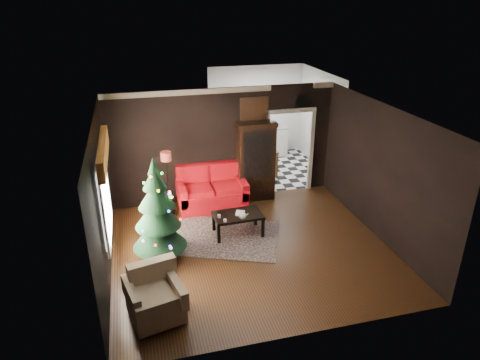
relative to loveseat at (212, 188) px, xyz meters
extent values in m
plane|color=black|center=(0.40, -2.05, -0.50)|extent=(5.50, 5.50, 0.00)
plane|color=white|center=(0.40, -2.05, 2.30)|extent=(5.50, 5.50, 0.00)
plane|color=black|center=(0.40, 0.45, 0.90)|extent=(5.50, 0.00, 5.50)
plane|color=black|center=(0.40, -4.55, 0.90)|extent=(5.50, 0.00, 5.50)
plane|color=black|center=(-2.35, -2.05, 0.90)|extent=(0.00, 5.50, 5.50)
plane|color=black|center=(3.15, -2.05, 0.90)|extent=(0.00, 5.50, 5.50)
cube|color=white|center=(-2.31, -1.85, 0.95)|extent=(0.05, 1.60, 1.40)
cube|color=#A06029|center=(-2.23, -1.85, 1.77)|extent=(0.12, 2.10, 0.35)
plane|color=silver|center=(2.10, 1.95, -0.50)|extent=(3.00, 3.00, 0.00)
cube|color=white|center=(2.10, 3.40, 1.20)|extent=(0.70, 0.06, 0.70)
cube|color=#614F5C|center=(-0.03, -1.49, -0.49)|extent=(2.73, 2.39, 0.01)
cylinder|color=white|center=(-0.13, -1.44, 0.01)|extent=(0.08, 0.08, 0.06)
cylinder|color=white|center=(-0.05, -1.65, 0.01)|extent=(0.07, 0.07, 0.06)
imported|color=#897558|center=(0.25, -1.36, 0.10)|extent=(0.18, 0.08, 0.25)
cylinder|color=silver|center=(2.35, 0.40, 1.88)|extent=(0.32, 0.32, 0.06)
cube|color=tan|center=(1.15, 0.41, 1.75)|extent=(0.62, 0.05, 0.52)
cube|color=white|center=(2.10, 3.15, -0.05)|extent=(1.80, 0.60, 0.90)
camera|label=1|loc=(-1.68, -9.18, 4.27)|focal=31.99mm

